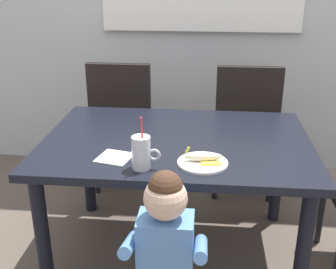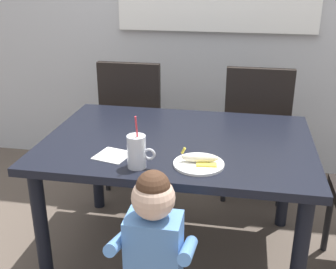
{
  "view_description": "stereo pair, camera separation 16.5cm",
  "coord_description": "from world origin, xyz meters",
  "px_view_note": "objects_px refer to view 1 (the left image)",
  "views": [
    {
      "loc": [
        0.15,
        -2.02,
        1.54
      ],
      "look_at": [
        -0.04,
        -0.1,
        0.77
      ],
      "focal_mm": 45.05,
      "sensor_mm": 36.0,
      "label": 1
    },
    {
      "loc": [
        0.32,
        -2.0,
        1.54
      ],
      "look_at": [
        -0.04,
        -0.1,
        0.77
      ],
      "focal_mm": 45.05,
      "sensor_mm": 36.0,
      "label": 2
    }
  ],
  "objects_px": {
    "dining_chair_right": "(245,123)",
    "snack_plate": "(203,163)",
    "toddler_standing": "(166,242)",
    "paper_napkin": "(115,157)",
    "milk_cup": "(142,154)",
    "dining_table": "(176,154)",
    "peeled_banana": "(204,157)",
    "dining_chair_left": "(124,119)"
  },
  "relations": [
    {
      "from": "dining_table",
      "to": "dining_chair_right",
      "type": "height_order",
      "value": "dining_chair_right"
    },
    {
      "from": "snack_plate",
      "to": "toddler_standing",
      "type": "bearing_deg",
      "value": -110.93
    },
    {
      "from": "milk_cup",
      "to": "paper_napkin",
      "type": "height_order",
      "value": "milk_cup"
    },
    {
      "from": "dining_chair_left",
      "to": "milk_cup",
      "type": "height_order",
      "value": "dining_chair_left"
    },
    {
      "from": "milk_cup",
      "to": "paper_napkin",
      "type": "xyz_separation_m",
      "value": [
        -0.14,
        0.09,
        -0.06
      ]
    },
    {
      "from": "toddler_standing",
      "to": "paper_napkin",
      "type": "distance_m",
      "value": 0.5
    },
    {
      "from": "milk_cup",
      "to": "peeled_banana",
      "type": "relative_size",
      "value": 1.44
    },
    {
      "from": "dining_chair_left",
      "to": "milk_cup",
      "type": "distance_m",
      "value": 1.16
    },
    {
      "from": "dining_chair_right",
      "to": "toddler_standing",
      "type": "height_order",
      "value": "dining_chair_right"
    },
    {
      "from": "milk_cup",
      "to": "snack_plate",
      "type": "relative_size",
      "value": 1.09
    },
    {
      "from": "dining_chair_right",
      "to": "paper_napkin",
      "type": "xyz_separation_m",
      "value": [
        -0.69,
        -0.99,
        0.17
      ]
    },
    {
      "from": "milk_cup",
      "to": "toddler_standing",
      "type": "bearing_deg",
      "value": -64.45
    },
    {
      "from": "milk_cup",
      "to": "snack_plate",
      "type": "bearing_deg",
      "value": 14.06
    },
    {
      "from": "dining_table",
      "to": "toddler_standing",
      "type": "xyz_separation_m",
      "value": [
        0.01,
        -0.64,
        -0.09
      ]
    },
    {
      "from": "dining_table",
      "to": "snack_plate",
      "type": "relative_size",
      "value": 5.99
    },
    {
      "from": "paper_napkin",
      "to": "dining_table",
      "type": "bearing_deg",
      "value": 44.34
    },
    {
      "from": "dining_chair_right",
      "to": "snack_plate",
      "type": "height_order",
      "value": "dining_chair_right"
    },
    {
      "from": "toddler_standing",
      "to": "dining_chair_right",
      "type": "bearing_deg",
      "value": 73.41
    },
    {
      "from": "milk_cup",
      "to": "paper_napkin",
      "type": "bearing_deg",
      "value": 146.57
    },
    {
      "from": "dining_chair_right",
      "to": "dining_table",
      "type": "bearing_deg",
      "value": 60.32
    },
    {
      "from": "dining_chair_left",
      "to": "snack_plate",
      "type": "bearing_deg",
      "value": 119.18
    },
    {
      "from": "milk_cup",
      "to": "snack_plate",
      "type": "height_order",
      "value": "milk_cup"
    },
    {
      "from": "peeled_banana",
      "to": "paper_napkin",
      "type": "bearing_deg",
      "value": 177.53
    },
    {
      "from": "dining_chair_left",
      "to": "milk_cup",
      "type": "relative_size",
      "value": 3.83
    },
    {
      "from": "dining_table",
      "to": "dining_chair_left",
      "type": "relative_size",
      "value": 1.44
    },
    {
      "from": "dining_table",
      "to": "paper_napkin",
      "type": "bearing_deg",
      "value": -135.66
    },
    {
      "from": "dining_table",
      "to": "milk_cup",
      "type": "xyz_separation_m",
      "value": [
        -0.13,
        -0.36,
        0.16
      ]
    },
    {
      "from": "peeled_banana",
      "to": "milk_cup",
      "type": "bearing_deg",
      "value": -164.39
    },
    {
      "from": "dining_chair_right",
      "to": "snack_plate",
      "type": "xyz_separation_m",
      "value": [
        -0.28,
        -1.02,
        0.17
      ]
    },
    {
      "from": "dining_chair_right",
      "to": "toddler_standing",
      "type": "distance_m",
      "value": 1.43
    },
    {
      "from": "dining_table",
      "to": "dining_chair_right",
      "type": "xyz_separation_m",
      "value": [
        0.42,
        0.73,
        -0.08
      ]
    },
    {
      "from": "toddler_standing",
      "to": "paper_napkin",
      "type": "bearing_deg",
      "value": 126.46
    },
    {
      "from": "dining_table",
      "to": "paper_napkin",
      "type": "height_order",
      "value": "paper_napkin"
    },
    {
      "from": "toddler_standing",
      "to": "peeled_banana",
      "type": "height_order",
      "value": "toddler_standing"
    },
    {
      "from": "toddler_standing",
      "to": "milk_cup",
      "type": "xyz_separation_m",
      "value": [
        -0.13,
        0.28,
        0.25
      ]
    },
    {
      "from": "dining_chair_left",
      "to": "dining_chair_right",
      "type": "relative_size",
      "value": 1.0
    },
    {
      "from": "toddler_standing",
      "to": "dining_table",
      "type": "bearing_deg",
      "value": 90.74
    },
    {
      "from": "dining_chair_left",
      "to": "snack_plate",
      "type": "height_order",
      "value": "dining_chair_left"
    },
    {
      "from": "toddler_standing",
      "to": "peeled_banana",
      "type": "bearing_deg",
      "value": 68.69
    },
    {
      "from": "toddler_standing",
      "to": "paper_napkin",
      "type": "relative_size",
      "value": 5.59
    },
    {
      "from": "toddler_standing",
      "to": "snack_plate",
      "type": "height_order",
      "value": "toddler_standing"
    },
    {
      "from": "dining_chair_left",
      "to": "snack_plate",
      "type": "relative_size",
      "value": 4.17
    }
  ]
}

